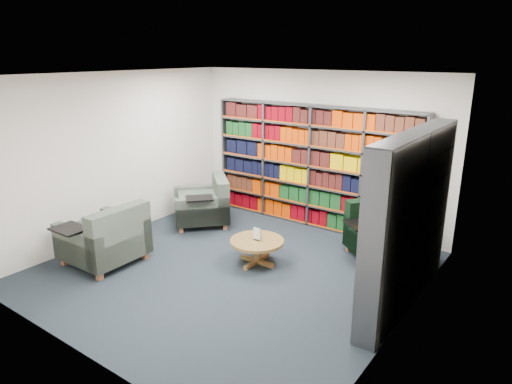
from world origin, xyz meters
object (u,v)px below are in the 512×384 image
Objects in this scene: chair_teal_left at (206,205)px; coffee_table at (257,245)px; chair_green_right at (381,236)px; chair_teal_front at (107,240)px.

chair_teal_left is 1.98m from coffee_table.
chair_teal_front reaches higher than chair_green_right.
chair_teal_left is at bearing -171.20° from chair_green_right.
chair_teal_front reaches higher than coffee_table.
coffee_table is at bearing -25.47° from chair_teal_left.
chair_green_right is at bearing 39.31° from chair_teal_front.
chair_teal_front is at bearing -140.69° from chair_green_right.
chair_green_right is (3.20, 0.50, -0.01)m from chair_teal_left.
chair_teal_front is at bearing -91.24° from chair_teal_left.
chair_green_right is 1.09× the size of chair_teal_front.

